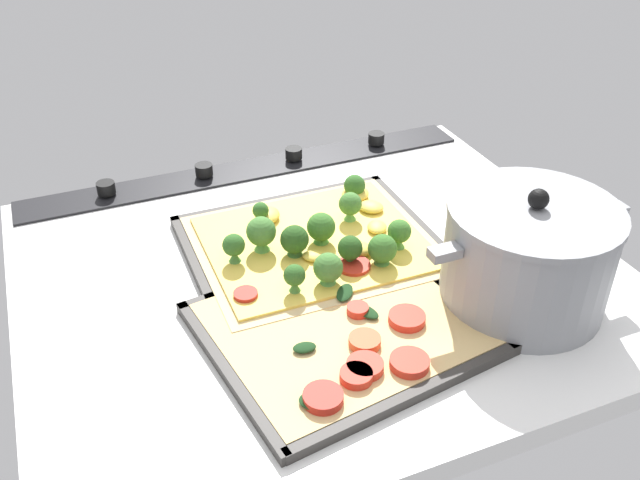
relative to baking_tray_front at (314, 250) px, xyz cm
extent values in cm
cube|color=white|center=(0.77, 3.82, -1.86)|extent=(76.96, 66.96, 3.00)
cube|color=black|center=(0.77, -26.16, 0.04)|extent=(73.88, 7.00, 0.80)
cylinder|color=black|center=(-22.31, -26.16, 1.34)|extent=(2.80, 2.80, 1.80)
cylinder|color=black|center=(-6.92, -26.16, 1.34)|extent=(2.80, 2.80, 1.80)
cylinder|color=black|center=(8.47, -26.16, 1.34)|extent=(2.80, 2.80, 1.80)
cylinder|color=black|center=(23.86, -26.16, 1.34)|extent=(2.80, 2.80, 1.80)
cube|color=#33302D|center=(0.00, 0.00, -0.11)|extent=(33.53, 29.39, 0.50)
cube|color=#33302D|center=(-0.09, -13.98, 0.29)|extent=(33.34, 1.43, 1.30)
cube|color=#33302D|center=(0.09, 13.98, 0.29)|extent=(33.34, 1.43, 1.30)
cube|color=#33302D|center=(-16.07, 0.11, 0.29)|extent=(1.40, 29.18, 1.30)
cube|color=#33302D|center=(16.07, -0.11, 0.29)|extent=(1.40, 29.18, 1.30)
cube|color=#D3B77F|center=(0.00, 0.00, 0.64)|extent=(31.11, 26.98, 1.00)
cube|color=#EDC64C|center=(0.00, 0.00, 1.34)|extent=(28.62, 24.28, 0.40)
cone|color=#4D8B3F|center=(11.27, 0.38, 2.23)|extent=(1.62, 1.62, 1.39)
sphere|color=#2D5B23|center=(11.27, 0.38, 4.03)|extent=(2.94, 2.94, 2.94)
cone|color=#5B9F46|center=(-0.78, 0.54, 2.03)|extent=(2.11, 2.11, 0.98)
sphere|color=#386B28|center=(-0.78, 0.54, 3.96)|extent=(3.84, 3.84, 3.84)
cone|color=#4D8B3F|center=(-9.95, -8.62, 1.95)|extent=(1.76, 1.76, 0.83)
sphere|color=#2D5B23|center=(-9.95, -8.62, 3.57)|extent=(3.20, 3.20, 3.20)
cone|color=#68AD54|center=(7.16, -0.80, 2.23)|extent=(2.17, 2.17, 1.39)
sphere|color=#427533|center=(7.16, -0.80, 4.40)|extent=(3.94, 3.94, 3.94)
cone|color=#5B9F46|center=(-9.83, 5.60, 2.19)|extent=(1.74, 1.74, 1.31)
sphere|color=#386B28|center=(-9.83, 5.60, 4.04)|extent=(3.17, 3.17, 3.17)
cone|color=#68AD54|center=(-6.78, -3.27, 2.19)|extent=(1.80, 1.80, 1.31)
sphere|color=#427533|center=(-6.78, -3.27, 4.07)|extent=(3.27, 3.27, 3.27)
cone|color=#427635|center=(3.53, 1.90, 1.99)|extent=(2.07, 2.07, 0.92)
sphere|color=#264C1C|center=(3.53, 1.90, 3.86)|extent=(3.76, 3.76, 3.76)
cone|color=#4D8B3F|center=(6.31, 9.22, 2.20)|extent=(1.48, 1.48, 1.34)
sphere|color=#2D5B23|center=(6.31, 9.22, 3.88)|extent=(2.69, 2.69, 2.69)
cone|color=#4D8B3F|center=(5.14, -7.21, 2.11)|extent=(1.27, 1.27, 1.16)
sphere|color=#2D5B23|center=(5.14, -7.21, 3.56)|extent=(2.31, 2.31, 2.31)
cone|color=#427635|center=(-2.32, 6.46, 2.10)|extent=(1.77, 1.77, 1.13)
sphere|color=#264C1C|center=(-2.32, 6.46, 3.87)|extent=(3.21, 3.21, 3.21)
cone|color=#5B9F46|center=(-6.13, 8.02, 1.94)|extent=(2.07, 2.07, 0.80)
sphere|color=#386B28|center=(-6.13, 8.02, 3.75)|extent=(3.76, 3.76, 3.76)
cone|color=#68AD54|center=(1.91, 9.22, 1.98)|extent=(2.03, 2.03, 0.90)
sphere|color=#427533|center=(1.91, 9.22, 3.82)|extent=(3.69, 3.69, 3.69)
ellipsoid|color=#EDC64C|center=(4.03, -7.74, 2.18)|extent=(5.13, 5.46, 1.51)
ellipsoid|color=#EDC64C|center=(1.72, 3.48, 1.96)|extent=(3.59, 3.48, 0.98)
ellipsoid|color=#EDC64C|center=(-10.65, -4.37, 2.08)|extent=(4.74, 4.79, 1.27)
ellipsoid|color=#EDC64C|center=(-10.04, -8.49, 2.18)|extent=(5.70, 5.57, 1.51)
ellipsoid|color=#EDC64C|center=(-4.14, 4.60, 2.18)|extent=(5.25, 5.11, 1.51)
ellipsoid|color=#EDC64C|center=(-9.05, 0.77, 2.02)|extent=(3.85, 4.10, 1.13)
cube|color=#33302D|center=(3.13, 16.44, -0.11)|extent=(34.18, 31.02, 0.50)
cube|color=#33302D|center=(4.99, 3.74, 0.29)|extent=(30.46, 5.62, 1.30)
cube|color=#33302D|center=(1.27, 29.14, 0.29)|extent=(30.46, 5.62, 1.30)
cube|color=#33302D|center=(-11.42, 14.31, 0.29)|extent=(5.08, 26.76, 1.30)
cube|color=#33302D|center=(17.68, 18.57, 0.29)|extent=(5.08, 26.76, 1.30)
cube|color=#D8B574|center=(3.13, 16.44, 0.59)|extent=(31.45, 28.30, 0.90)
cylinder|color=#D14723|center=(2.38, 20.79, 1.54)|extent=(3.63, 3.63, 1.00)
cylinder|color=red|center=(0.65, 15.50, 1.54)|extent=(2.60, 2.60, 1.00)
cylinder|color=red|center=(4.07, 24.39, 1.54)|extent=(4.03, 4.03, 1.00)
cylinder|color=#B22319|center=(12.16, 7.87, 1.54)|extent=(2.99, 2.99, 1.00)
cylinder|color=red|center=(-2.42, 7.52, 1.54)|extent=(4.29, 4.29, 1.00)
cylinder|color=red|center=(-0.58, 25.72, 1.54)|extent=(4.33, 4.33, 1.00)
cylinder|color=red|center=(-3.84, 19.11, 1.54)|extent=(4.33, 4.33, 1.00)
cylinder|color=#B22319|center=(9.95, 26.84, 1.54)|extent=(4.19, 4.19, 1.00)
cylinder|color=red|center=(5.54, 25.32, 1.54)|extent=(3.54, 3.54, 1.00)
ellipsoid|color=#193819|center=(0.05, 15.86, 1.44)|extent=(3.45, 4.42, 0.60)
ellipsoid|color=#193819|center=(1.25, 11.79, 1.44)|extent=(3.80, 4.08, 0.60)
ellipsoid|color=#193819|center=(8.93, 19.09, 1.44)|extent=(2.84, 2.12, 0.60)
ellipsoid|color=#193819|center=(10.88, 26.92, 1.44)|extent=(4.18, 4.08, 0.60)
cylinder|color=gray|center=(-19.50, 19.42, 5.92)|extent=(19.86, 19.86, 12.58)
cylinder|color=gray|center=(-19.50, 19.42, 12.61)|extent=(20.26, 20.26, 0.80)
sphere|color=black|center=(-19.50, 19.42, 14.21)|extent=(2.40, 2.40, 2.40)
cube|color=gray|center=(-31.23, 19.42, 9.95)|extent=(3.60, 2.00, 1.20)
cube|color=gray|center=(-7.77, 19.42, 9.95)|extent=(3.60, 2.00, 1.20)
camera|label=1|loc=(29.47, 73.11, 54.06)|focal=39.36mm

